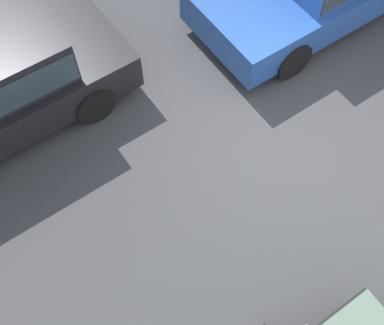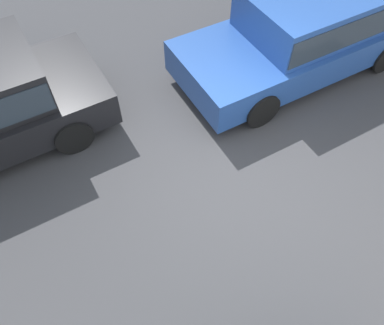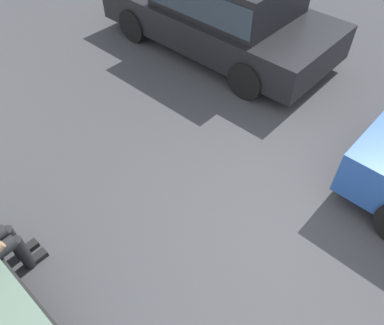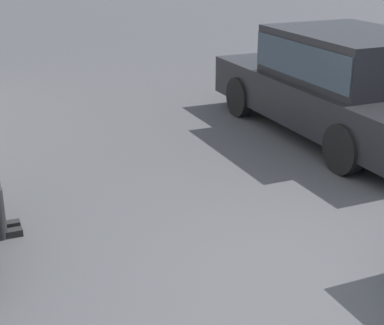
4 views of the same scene
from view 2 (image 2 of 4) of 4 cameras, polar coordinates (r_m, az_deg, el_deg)
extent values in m
plane|color=#38383A|center=(5.96, 6.57, -1.42)|extent=(60.00, 60.00, 0.00)
cube|color=#23478E|center=(7.57, 15.89, 16.96)|extent=(4.65, 1.86, 0.60)
cube|color=#23478E|center=(7.34, 18.25, 21.24)|extent=(2.42, 1.64, 0.69)
cube|color=#28333D|center=(7.34, 18.25, 21.24)|extent=(2.37, 1.68, 0.48)
cylinder|color=black|center=(6.43, 10.52, 7.89)|extent=(0.65, 0.18, 0.65)
cylinder|color=black|center=(7.50, 2.31, 16.57)|extent=(0.65, 0.18, 0.65)
cylinder|color=black|center=(9.10, 19.26, 21.12)|extent=(0.65, 0.18, 0.65)
cylinder|color=black|center=(6.25, -17.64, 3.84)|extent=(0.63, 0.19, 0.63)
cylinder|color=black|center=(7.60, -22.14, 12.82)|extent=(0.63, 0.19, 0.63)
camera|label=1|loc=(1.52, -146.08, 12.21)|focal=45.00mm
camera|label=3|loc=(3.20, 56.36, 9.99)|focal=35.00mm
camera|label=4|loc=(6.09, 55.61, 9.27)|focal=55.00mm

